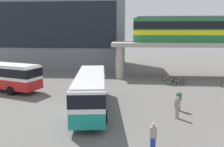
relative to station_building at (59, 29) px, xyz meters
The scene contains 11 objects.
ground_plane 21.66m from the station_building, 60.92° to the right, with size 120.00×120.00×0.00m, color #605E5B.
station_building is the anchor object (origin of this frame).
elevated_platform 28.30m from the station_building, 22.41° to the right, with size 28.54×6.03×5.27m.
train 29.04m from the station_building, 21.71° to the right, with size 24.04×2.96×3.84m.
bus_main 29.52m from the station_building, 67.72° to the right, with size 3.84×11.26×3.22m.
bicycle_red 27.30m from the station_building, 36.86° to the right, with size 1.75×0.50×1.04m.
bicycle_green 27.76m from the station_building, 39.58° to the right, with size 1.69×0.71×1.04m.
bicycle_silver 25.51m from the station_building, 35.98° to the right, with size 1.67×0.77×1.04m.
pedestrian_near_building 34.44m from the station_building, 57.25° to the right, with size 0.47×0.46×1.82m.
pedestrian_walking_across 33.20m from the station_building, 54.74° to the right, with size 0.46×0.37×1.82m.
pedestrian_waiting_near_stop 37.89m from the station_building, 64.91° to the right, with size 0.40×0.32×1.76m.
Camera 1 is at (4.46, -18.45, 6.95)m, focal length 36.52 mm.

